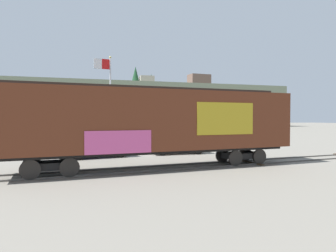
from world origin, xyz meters
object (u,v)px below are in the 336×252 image
at_px(freight_car, 157,121).
at_px(flagpole, 107,91).
at_px(parked_car_blue, 97,145).
at_px(parked_car_white, 176,142).

xyz_separation_m(freight_car, flagpole, (-1.78, 9.12, 2.40)).
bearing_deg(parked_car_blue, parked_car_white, 3.83).
xyz_separation_m(flagpole, parked_car_white, (4.99, -2.89, -4.12)).
distance_m(freight_car, parked_car_white, 7.21).
bearing_deg(flagpole, freight_car, -78.97).
relative_size(flagpole, parked_car_white, 1.87).
distance_m(flagpole, parked_car_white, 7.09).
height_order(parked_car_blue, parked_car_white, parked_car_white).
bearing_deg(parked_car_white, parked_car_blue, -176.17).
bearing_deg(flagpole, parked_car_white, -30.13).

